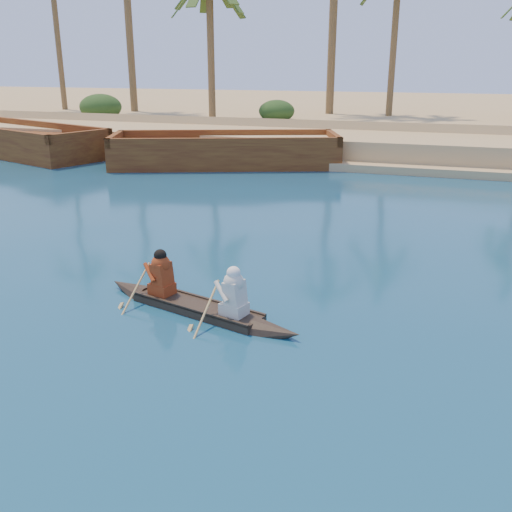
% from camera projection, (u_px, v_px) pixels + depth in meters
% --- Properties ---
extents(sandy_embankment, '(150.00, 51.00, 1.50)m').
position_uv_depth(sandy_embankment, '(458.00, 118.00, 47.51)').
color(sandy_embankment, tan).
rests_on(sandy_embankment, ground).
extents(palm_grove, '(110.00, 14.00, 16.00)m').
position_uv_depth(palm_grove, '(473.00, 8.00, 34.43)').
color(palm_grove, '#364C1B').
rests_on(palm_grove, ground).
extents(shrub_cluster, '(100.00, 6.00, 2.40)m').
position_uv_depth(shrub_cluster, '(460.00, 129.00, 33.47)').
color(shrub_cluster, '#223C16').
rests_on(shrub_cluster, ground).
extents(canoe, '(4.91, 1.95, 1.35)m').
position_uv_depth(canoe, '(197.00, 300.00, 11.72)').
color(canoe, '#30261A').
rests_on(canoe, ground).
extents(barge_left, '(12.10, 7.44, 1.91)m').
position_uv_depth(barge_left, '(21.00, 142.00, 32.08)').
color(barge_left, brown).
rests_on(barge_left, ground).
extents(barge_mid, '(11.70, 7.36, 1.85)m').
position_uv_depth(barge_mid, '(225.00, 152.00, 28.42)').
color(barge_mid, brown).
rests_on(barge_mid, ground).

